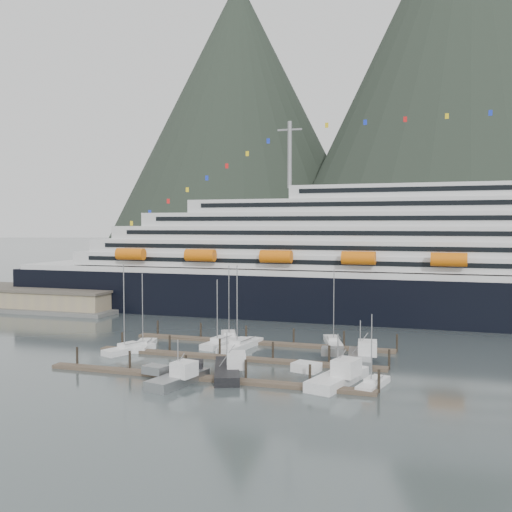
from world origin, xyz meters
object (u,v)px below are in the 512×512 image
object	(u,v)px
warehouse	(42,300)
trawler_d	(337,377)
cruise_ship	(463,267)
trawler_b	(177,378)
sailboat_h	(373,385)
sailboat_a	(129,350)
trawler_e	(359,357)
sailboat_d	(241,346)
sailboat_g	(333,342)
sailboat_e	(229,338)
trawler_c	(226,369)
sailboat_b	(144,346)
sailboat_f	(220,344)

from	to	relation	value
warehouse	trawler_d	xyz separation A→B (m)	(85.10, -48.35, -1.31)
cruise_ship	warehouse	bearing A→B (deg)	-172.77
trawler_b	sailboat_h	bearing A→B (deg)	-64.12
sailboat_a	trawler_e	bearing A→B (deg)	-61.78
sailboat_a	sailboat_h	distance (m)	42.82
sailboat_a	trawler_b	distance (m)	22.70
trawler_e	sailboat_d	bearing A→B (deg)	71.31
sailboat_a	trawler_d	size ratio (longest dim) A/B	1.17
sailboat_g	sailboat_e	bearing A→B (deg)	77.84
sailboat_e	trawler_c	bearing A→B (deg)	177.26
cruise_ship	trawler_c	world-z (taller)	cruise_ship
warehouse	sailboat_a	distance (m)	62.30
warehouse	sailboat_b	bearing A→B (deg)	-35.99
sailboat_f	trawler_e	size ratio (longest dim) A/B	1.07
sailboat_b	trawler_c	size ratio (longest dim) A/B	0.99
cruise_ship	trawler_d	distance (m)	64.55
warehouse	sailboat_h	world-z (taller)	sailboat_h
sailboat_d	sailboat_g	bearing A→B (deg)	-50.22
cruise_ship	sailboat_a	world-z (taller)	cruise_ship
trawler_c	sailboat_a	bearing A→B (deg)	45.26
sailboat_d	sailboat_h	bearing A→B (deg)	-116.76
warehouse	trawler_e	bearing A→B (deg)	-22.03
sailboat_g	sailboat_h	size ratio (longest dim) A/B	1.37
sailboat_a	sailboat_d	distance (m)	18.97
sailboat_b	trawler_b	size ratio (longest dim) A/B	1.26
sailboat_d	sailboat_h	world-z (taller)	sailboat_d
warehouse	trawler_e	world-z (taller)	trawler_e
trawler_e	sailboat_e	bearing A→B (deg)	59.80
warehouse	sailboat_b	xyz separation A→B (m)	(48.90, -35.51, -1.83)
sailboat_h	trawler_d	size ratio (longest dim) A/B	0.78
sailboat_f	trawler_b	bearing A→B (deg)	-161.89
sailboat_b	trawler_b	world-z (taller)	sailboat_b
cruise_ship	warehouse	world-z (taller)	cruise_ship
cruise_ship	trawler_e	xyz separation A→B (m)	(-15.89, -47.80, -11.12)
sailboat_a	trawler_e	distance (m)	38.23
sailboat_f	sailboat_b	bearing A→B (deg)	124.88
sailboat_f	trawler_e	distance (m)	25.77
trawler_b	trawler_e	distance (m)	29.47
sailboat_g	trawler_e	world-z (taller)	sailboat_g
sailboat_f	trawler_e	xyz separation A→B (m)	(25.27, -5.02, 0.50)
sailboat_b	sailboat_f	bearing A→B (deg)	-79.43
warehouse	sailboat_d	xyz separation A→B (m)	(64.99, -30.67, -1.81)
sailboat_d	sailboat_e	world-z (taller)	sailboat_d
cruise_ship	trawler_e	size ratio (longest dim) A/B	18.16
sailboat_h	trawler_c	bearing A→B (deg)	101.86
sailboat_h	trawler_c	xyz separation A→B (m)	(-20.76, -0.06, 0.49)
sailboat_b	trawler_d	xyz separation A→B (m)	(36.20, -12.84, 0.53)
trawler_b	sailboat_b	bearing A→B (deg)	50.60
sailboat_a	trawler_d	xyz separation A→B (m)	(36.91, -8.89, 0.50)
sailboat_a	sailboat_d	bearing A→B (deg)	-41.08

